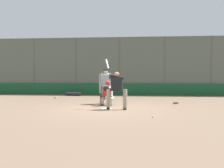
# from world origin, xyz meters

# --- Properties ---
(ground_plane) EXTENTS (160.00, 160.00, 0.00)m
(ground_plane) POSITION_xyz_m (0.00, 0.00, 0.00)
(ground_plane) COLOR #7A604C
(home_plate_marker) EXTENTS (0.43, 0.43, 0.01)m
(home_plate_marker) POSITION_xyz_m (0.00, 0.00, 0.01)
(home_plate_marker) COLOR white
(home_plate_marker) RESTS_ON ground_plane
(backstop_fence) EXTENTS (19.51, 0.08, 4.22)m
(backstop_fence) POSITION_xyz_m (0.00, -7.81, 2.20)
(backstop_fence) COLOR #515651
(backstop_fence) RESTS_ON ground_plane
(padding_wall) EXTENTS (19.04, 0.18, 0.82)m
(padding_wall) POSITION_xyz_m (0.00, -7.71, 0.41)
(padding_wall) COLOR #19512D
(padding_wall) RESTS_ON ground_plane
(bleachers_beyond) EXTENTS (13.60, 1.95, 1.16)m
(bleachers_beyond) POSITION_xyz_m (1.35, -9.96, 0.38)
(bleachers_beyond) COLOR slate
(bleachers_beyond) RESTS_ON ground_plane
(batter_at_plate) EXTENTS (1.01, 0.67, 2.19)m
(batter_at_plate) POSITION_xyz_m (-0.44, 0.09, 0.88)
(batter_at_plate) COLOR gray
(batter_at_plate) RESTS_ON ground_plane
(catcher_behind_plate) EXTENTS (0.66, 0.80, 1.20)m
(catcher_behind_plate) POSITION_xyz_m (0.11, -1.25, 0.62)
(catcher_behind_plate) COLOR gray
(catcher_behind_plate) RESTS_ON ground_plane
(umpire_home) EXTENTS (0.72, 0.45, 1.78)m
(umpire_home) POSITION_xyz_m (0.28, -1.94, 0.96)
(umpire_home) COLOR #333333
(umpire_home) RESTS_ON ground_plane
(spare_bat_near_backstop) EXTENTS (0.14, 0.90, 0.07)m
(spare_bat_near_backstop) POSITION_xyz_m (-5.45, -6.93, 0.03)
(spare_bat_near_backstop) COLOR black
(spare_bat_near_backstop) RESTS_ON ground_plane
(spare_bat_by_padding) EXTENTS (0.15, 0.87, 0.07)m
(spare_bat_by_padding) POSITION_xyz_m (3.88, -5.00, 0.03)
(spare_bat_by_padding) COLOR black
(spare_bat_by_padding) RESTS_ON ground_plane
(fielding_glove_on_dirt) EXTENTS (0.30, 0.23, 0.11)m
(fielding_glove_on_dirt) POSITION_xyz_m (-3.28, -2.35, 0.05)
(fielding_glove_on_dirt) COLOR brown
(fielding_glove_on_dirt) RESTS_ON ground_plane
(baseball_loose) EXTENTS (0.07, 0.07, 0.07)m
(baseball_loose) POSITION_xyz_m (-1.88, 2.07, 0.04)
(baseball_loose) COLOR white
(baseball_loose) RESTS_ON ground_plane
(equipment_bag_dugout_side) EXTENTS (1.13, 0.26, 0.26)m
(equipment_bag_dugout_side) POSITION_xyz_m (3.18, -6.69, 0.13)
(equipment_bag_dugout_side) COLOR black
(equipment_bag_dugout_side) RESTS_ON ground_plane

